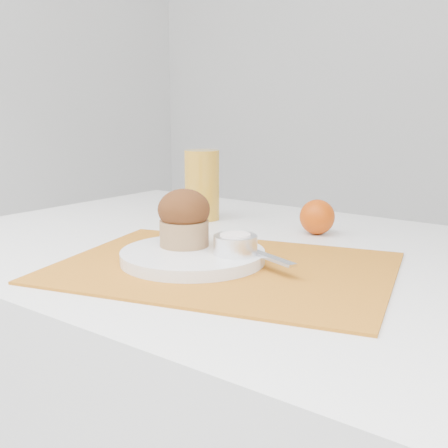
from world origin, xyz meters
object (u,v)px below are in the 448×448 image
Objects in this scene: table at (246,444)px; orange at (317,217)px; muffin at (184,218)px; plate at (193,256)px; juice_glass at (202,185)px.

orange is at bearing 76.27° from table.
muffin is at bearing -110.12° from table.
juice_glass is at bearing 126.87° from plate.
juice_glass reaches higher than orange.
plate is 0.31m from orange.
juice_glass reaches higher than muffin.
orange is at bearing 4.31° from juice_glass.
muffin is at bearing -106.38° from orange.
juice_glass is 1.63× the size of muffin.
plate is 1.50× the size of juice_glass.
plate is 0.36m from juice_glass.
muffin reaches higher than table.
table is 13.18× the size of muffin.
plate is (-0.01, -0.13, 0.39)m from table.
muffin is at bearing 153.72° from plate.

